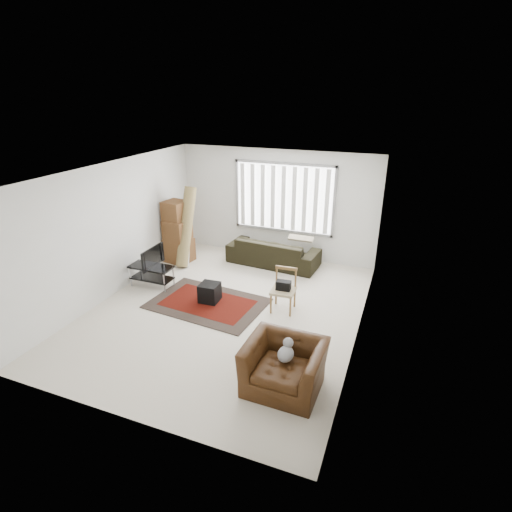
{
  "coord_description": "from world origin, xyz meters",
  "views": [
    {
      "loc": [
        2.99,
        -6.12,
        4.01
      ],
      "look_at": [
        0.46,
        0.43,
        1.05
      ],
      "focal_mm": 28.0,
      "sensor_mm": 36.0,
      "label": 1
    }
  ],
  "objects_px": {
    "sofa": "(273,248)",
    "armchair": "(284,363)",
    "tv_stand": "(152,272)",
    "moving_boxes": "(178,234)",
    "side_chair": "(284,288)"
  },
  "relations": [
    {
      "from": "side_chair",
      "to": "armchair",
      "type": "relative_size",
      "value": 0.75
    },
    {
      "from": "tv_stand",
      "to": "armchair",
      "type": "distance_m",
      "value": 4.18
    },
    {
      "from": "sofa",
      "to": "armchair",
      "type": "relative_size",
      "value": 1.97
    },
    {
      "from": "tv_stand",
      "to": "side_chair",
      "type": "bearing_deg",
      "value": 1.18
    },
    {
      "from": "moving_boxes",
      "to": "side_chair",
      "type": "relative_size",
      "value": 1.82
    },
    {
      "from": "sofa",
      "to": "side_chair",
      "type": "height_order",
      "value": "sofa"
    },
    {
      "from": "tv_stand",
      "to": "armchair",
      "type": "bearing_deg",
      "value": -29.12
    },
    {
      "from": "moving_boxes",
      "to": "side_chair",
      "type": "height_order",
      "value": "moving_boxes"
    },
    {
      "from": "tv_stand",
      "to": "moving_boxes",
      "type": "xyz_separation_m",
      "value": [
        -0.18,
        1.42,
        0.37
      ]
    },
    {
      "from": "sofa",
      "to": "side_chair",
      "type": "relative_size",
      "value": 2.64
    },
    {
      "from": "moving_boxes",
      "to": "armchair",
      "type": "height_order",
      "value": "moving_boxes"
    },
    {
      "from": "sofa",
      "to": "armchair",
      "type": "xyz_separation_m",
      "value": [
        1.57,
        -4.12,
        -0.01
      ]
    },
    {
      "from": "side_chair",
      "to": "sofa",
      "type": "bearing_deg",
      "value": 110.42
    },
    {
      "from": "moving_boxes",
      "to": "armchair",
      "type": "bearing_deg",
      "value": -41.99
    },
    {
      "from": "tv_stand",
      "to": "moving_boxes",
      "type": "relative_size",
      "value": 0.62
    }
  ]
}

